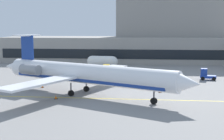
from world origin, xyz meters
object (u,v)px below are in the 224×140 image
Objects in this scene: pushback_tractor at (58,74)px; fuel_tank at (102,61)px; regional_jet at (83,74)px; baggage_tug at (104,70)px; belt_loader at (206,75)px.

fuel_tank is (6.46, 17.05, 0.69)m from pushback_tractor.
regional_jet is 9.18× the size of pushback_tractor.
baggage_tug is 1.19× the size of belt_loader.
regional_jet reaches higher than belt_loader.
pushback_tractor is (-7.73, 13.90, -2.26)m from regional_jet.
fuel_tank is at bearing 69.24° from pushback_tractor.
regional_jet is at bearing -60.94° from pushback_tractor.
regional_jet is 10.64× the size of belt_loader.
regional_jet is 8.98× the size of baggage_tug.
pushback_tractor is at bearing -176.89° from belt_loader.
regional_jet reaches higher than pushback_tractor.
belt_loader reaches higher than pushback_tractor.
fuel_tank is at bearing 99.34° from baggage_tug.
baggage_tug is 1.02× the size of pushback_tractor.
regional_jet is at bearing -87.66° from fuel_tank.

